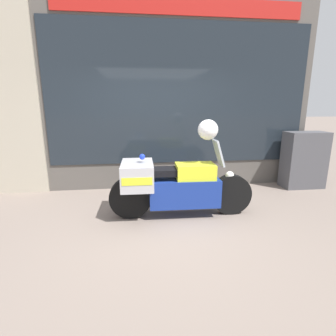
# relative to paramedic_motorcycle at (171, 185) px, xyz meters

# --- Properties ---
(ground_plane) EXTENTS (60.00, 60.00, 0.00)m
(ground_plane) POSITION_rel_paramedic_motorcycle_xyz_m (-0.09, -0.28, -0.53)
(ground_plane) COLOR gray
(shop_building) EXTENTS (6.57, 0.55, 3.77)m
(shop_building) POSITION_rel_paramedic_motorcycle_xyz_m (-0.55, 1.72, 1.37)
(shop_building) COLOR #56514C
(shop_building) RESTS_ON ground
(window_display) EXTENTS (5.09, 0.30, 2.08)m
(window_display) POSITION_rel_paramedic_motorcycle_xyz_m (0.35, 1.75, -0.04)
(window_display) COLOR slate
(window_display) RESTS_ON ground
(paramedic_motorcycle) EXTENTS (2.29, 0.76, 1.23)m
(paramedic_motorcycle) POSITION_rel_paramedic_motorcycle_xyz_m (0.00, 0.00, 0.00)
(paramedic_motorcycle) COLOR black
(paramedic_motorcycle) RESTS_ON ground
(utility_cabinet) EXTENTS (0.85, 0.44, 1.20)m
(utility_cabinet) POSITION_rel_paramedic_motorcycle_xyz_m (3.02, 1.16, 0.07)
(utility_cabinet) COLOR #4C4C51
(utility_cabinet) RESTS_ON ground
(white_helmet) EXTENTS (0.31, 0.31, 0.31)m
(white_helmet) POSITION_rel_paramedic_motorcycle_xyz_m (0.56, -0.01, 0.86)
(white_helmet) COLOR white
(white_helmet) RESTS_ON paramedic_motorcycle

